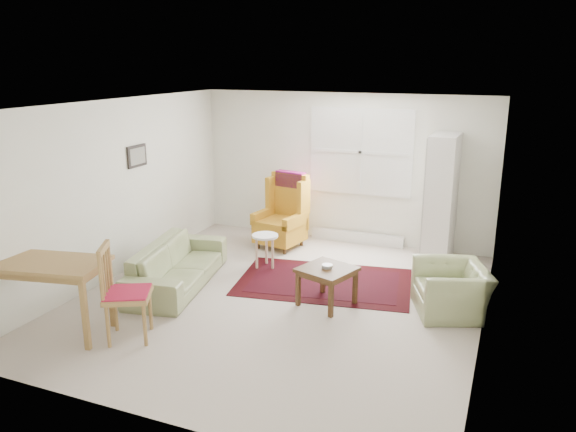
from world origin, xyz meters
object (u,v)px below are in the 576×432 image
at_px(stool, 265,251).
at_px(cabinet, 441,199).
at_px(desk_chair, 128,292).
at_px(sofa, 177,257).
at_px(wingback_chair, 280,211).
at_px(armchair, 451,285).
at_px(desk, 47,297).
at_px(coffee_table, 327,286).

xyz_separation_m(stool, cabinet, (2.34, 1.35, 0.72)).
bearing_deg(stool, desk_chair, -100.33).
height_order(sofa, cabinet, cabinet).
bearing_deg(cabinet, wingback_chair, -169.94).
height_order(armchair, cabinet, cabinet).
bearing_deg(cabinet, sofa, -141.27).
bearing_deg(armchair, desk, -82.29).
distance_m(sofa, armchair, 3.63).
bearing_deg(armchair, desk_chair, -78.61).
relative_size(coffee_table, desk, 0.45).
height_order(sofa, armchair, sofa).
distance_m(coffee_table, desk, 3.30).
distance_m(wingback_chair, desk_chair, 3.57).
bearing_deg(wingback_chair, desk, -97.38).
distance_m(coffee_table, stool, 1.57).
distance_m(armchair, stool, 2.81).
distance_m(sofa, desk_chair, 1.57).
relative_size(armchair, wingback_chair, 0.75).
bearing_deg(stool, coffee_table, -35.73).
bearing_deg(armchair, sofa, -102.67).
xyz_separation_m(wingback_chair, stool, (0.17, -0.97, -0.35)).
bearing_deg(desk, coffee_table, 35.46).
distance_m(sofa, cabinet, 4.03).
bearing_deg(desk_chair, desk, 76.98).
xyz_separation_m(coffee_table, cabinet, (1.06, 2.27, 0.72)).
relative_size(armchair, stool, 1.77).
distance_m(coffee_table, cabinet, 2.61).
bearing_deg(armchair, coffee_table, -96.99).
height_order(armchair, wingback_chair, wingback_chair).
xyz_separation_m(sofa, desk, (-0.57, -1.75, 0.03)).
relative_size(sofa, coffee_table, 3.29).
bearing_deg(desk, wingback_chair, 71.93).
bearing_deg(wingback_chair, armchair, -16.69).
xyz_separation_m(coffee_table, desk_chair, (-1.75, -1.68, 0.30)).
relative_size(sofa, stool, 3.88).
bearing_deg(desk_chair, wingback_chair, -31.88).
bearing_deg(coffee_table, stool, 144.27).
distance_m(cabinet, desk, 5.64).
relative_size(stool, desk_chair, 0.47).
bearing_deg(desk, stool, 63.51).
distance_m(sofa, coffee_table, 2.12).
bearing_deg(desk, armchair, 28.72).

